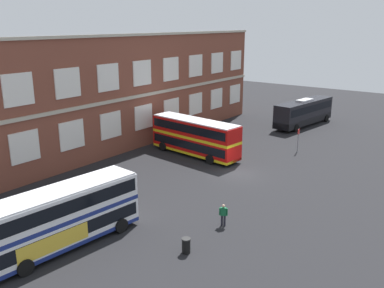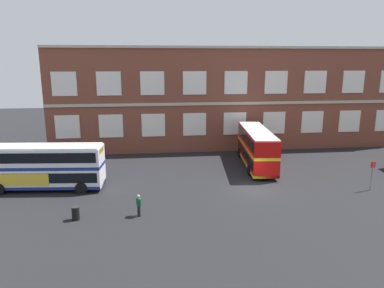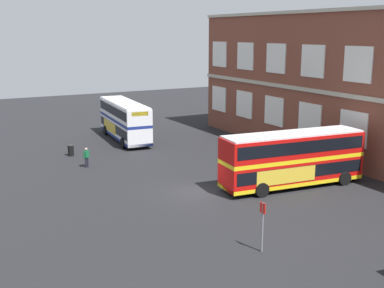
{
  "view_description": "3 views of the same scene",
  "coord_description": "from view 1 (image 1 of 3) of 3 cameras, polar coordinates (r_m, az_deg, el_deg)",
  "views": [
    {
      "loc": [
        -34.08,
        -19.79,
        14.38
      ],
      "look_at": [
        -6.35,
        0.98,
        4.34
      ],
      "focal_mm": 39.5,
      "sensor_mm": 36.0,
      "label": 1
    },
    {
      "loc": [
        -9.2,
        -30.11,
        11.4
      ],
      "look_at": [
        -5.55,
        1.24,
        4.05
      ],
      "focal_mm": 33.47,
      "sensor_mm": 36.0,
      "label": 2
    },
    {
      "loc": [
        29.58,
        -16.39,
        11.26
      ],
      "look_at": [
        -4.2,
        2.09,
        2.49
      ],
      "focal_mm": 46.15,
      "sensor_mm": 36.0,
      "label": 3
    }
  ],
  "objects": [
    {
      "name": "touring_coach",
      "position": [
        62.69,
        14.87,
        4.14
      ],
      "size": [
        12.23,
        4.06,
        3.8
      ],
      "color": "black",
      "rests_on": "ground"
    },
    {
      "name": "waiting_passenger",
      "position": [
        31.18,
        4.25,
        -9.43
      ],
      "size": [
        0.39,
        0.62,
        1.7
      ],
      "color": "black",
      "rests_on": "ground"
    },
    {
      "name": "brick_terminal_building",
      "position": [
        52.44,
        -9.9,
        7.22
      ],
      "size": [
        46.52,
        8.19,
        13.18
      ],
      "color": "brown",
      "rests_on": "ground"
    },
    {
      "name": "station_litter_bin",
      "position": [
        27.97,
        -0.8,
        -13.54
      ],
      "size": [
        0.6,
        0.6,
        1.03
      ],
      "color": "black",
      "rests_on": "ground"
    },
    {
      "name": "bus_stand_flag",
      "position": [
        49.6,
        14.14,
        0.77
      ],
      "size": [
        0.44,
        0.1,
        2.7
      ],
      "color": "slate",
      "rests_on": "ground"
    },
    {
      "name": "ground_plane",
      "position": [
        42.93,
        4.0,
        -3.45
      ],
      "size": [
        120.0,
        120.0,
        0.0
      ],
      "primitive_type": "plane",
      "color": "black"
    },
    {
      "name": "double_decker_middle",
      "position": [
        46.78,
        0.42,
        1.01
      ],
      "size": [
        3.73,
        11.21,
        4.07
      ],
      "color": "red",
      "rests_on": "ground"
    },
    {
      "name": "double_decker_near",
      "position": [
        29.16,
        -17.28,
        -9.41
      ],
      "size": [
        11.18,
        3.58,
        4.07
      ],
      "color": "silver",
      "rests_on": "ground"
    }
  ]
}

